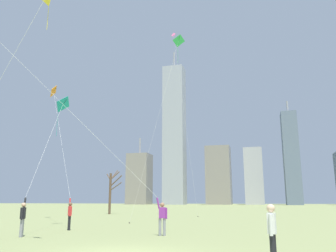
{
  "coord_description": "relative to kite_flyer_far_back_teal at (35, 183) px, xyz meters",
  "views": [
    {
      "loc": [
        4.59,
        -10.79,
        1.71
      ],
      "look_at": [
        0.0,
        6.0,
        5.52
      ],
      "focal_mm": 36.58,
      "sensor_mm": 36.0,
      "label": 1
    }
  ],
  "objects": [
    {
      "name": "distant_kite_high_overhead_pink",
      "position": [
        2.71,
        21.83,
        15.57
      ],
      "size": [
        3.09,
        0.35,
        22.34
      ],
      "color": "pink",
      "rests_on": "ground"
    },
    {
      "name": "skyline_tall_tower",
      "position": [
        24.39,
        138.36,
        17.17
      ],
      "size": [
        6.42,
        8.77,
        44.86
      ],
      "color": "slate",
      "rests_on": "ground"
    },
    {
      "name": "kite_flyer_far_back_teal",
      "position": [
        0.0,
        0.0,
        0.0
      ],
      "size": [
        3.0,
        7.61,
        9.33
      ],
      "color": "gray",
      "rests_on": "ground"
    },
    {
      "name": "kite_flyer_foreground_left_orange",
      "position": [
        -1.25,
        4.85,
        0.9
      ],
      "size": [
        8.97,
        10.74,
        13.18
      ],
      "color": "black",
      "rests_on": "ground"
    },
    {
      "name": "skyline_squat_block",
      "position": [
        -27.96,
        141.37,
        31.0
      ],
      "size": [
        9.99,
        8.3,
        75.87
      ],
      "color": "#9EA3AD",
      "rests_on": "ground"
    },
    {
      "name": "kite_flyer_foreground_right_red",
      "position": [
        4.62,
        -0.28,
        0.93
      ],
      "size": [
        11.38,
        5.75,
        13.34
      ],
      "color": "gray",
      "rests_on": "ground"
    },
    {
      "name": "skyline_mid_tower_right",
      "position": [
        8.2,
        151.4,
        10.46
      ],
      "size": [
        8.47,
        11.73,
        26.17
      ],
      "color": "#B2B2B7",
      "rests_on": "ground"
    },
    {
      "name": "bystander_far_off_by_trees",
      "position": [
        12.11,
        -6.3,
        -1.72
      ],
      "size": [
        0.25,
        0.51,
        1.62
      ],
      "color": "black",
      "rests_on": "ground"
    },
    {
      "name": "distant_kite_drifting_left_green",
      "position": [
        4.75,
        13.03,
        13.03
      ],
      "size": [
        3.72,
        4.19,
        17.35
      ],
      "color": "green",
      "rests_on": "ground"
    },
    {
      "name": "bare_tree_rightmost",
      "position": [
        -7.58,
        26.41,
        0.48
      ],
      "size": [
        2.82,
        2.11,
        5.86
      ],
      "color": "brown",
      "rests_on": "ground"
    },
    {
      "name": "skyline_short_annex",
      "position": [
        -46.86,
        144.93,
        9.71
      ],
      "size": [
        10.7,
        10.28,
        32.87
      ],
      "color": "gray",
      "rests_on": "ground"
    },
    {
      "name": "skyline_wide_slab",
      "position": [
        -8.01,
        147.86,
        11.03
      ],
      "size": [
        11.51,
        9.49,
        27.31
      ],
      "color": "gray",
      "rests_on": "ground"
    }
  ]
}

